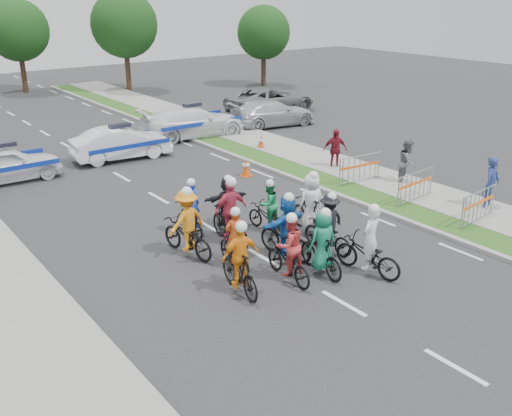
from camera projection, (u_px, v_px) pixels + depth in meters
ground at (344, 304)px, 13.28m from camera, size 90.00×90.00×0.00m
curb_right at (344, 197)px, 19.85m from camera, size 0.20×60.00×0.12m
grass_strip at (358, 193)px, 20.25m from camera, size 1.20×60.00×0.11m
sidewalk_right at (391, 183)px, 21.26m from camera, size 2.40×60.00×0.13m
rider_0 at (368, 251)px, 14.46m from camera, size 0.99×1.99×1.94m
rider_1 at (322, 248)px, 14.42m from camera, size 0.82×1.79×1.83m
rider_2 at (289, 255)px, 14.12m from camera, size 0.82×1.85×1.84m
rider_3 at (240, 265)px, 13.52m from camera, size 1.00×1.85×1.89m
rider_4 at (328, 228)px, 15.71m from camera, size 1.00×1.75×1.75m
rider_5 at (286, 230)px, 15.29m from camera, size 1.56×1.86×1.89m
rider_6 at (234, 247)px, 14.80m from camera, size 0.87×1.77×1.73m
rider_7 at (310, 210)px, 16.80m from camera, size 0.91×1.94×1.97m
rider_8 at (268, 212)px, 16.99m from camera, size 0.75×1.69×1.67m
rider_9 at (230, 218)px, 16.14m from camera, size 1.04×1.96×2.03m
rider_10 at (187, 229)px, 15.42m from camera, size 1.19×2.05×2.01m
rider_11 at (227, 206)px, 17.15m from camera, size 1.44×1.71×1.74m
rider_12 at (191, 215)px, 16.87m from camera, size 0.90×1.80×1.75m
police_car_0 at (6, 164)px, 21.44m from camera, size 4.02×1.75×1.35m
police_car_1 at (121, 143)px, 24.27m from camera, size 4.30×1.92×1.37m
police_car_2 at (193, 122)px, 27.85m from camera, size 5.50×2.90×1.52m
civilian_sedan at (272, 113)px, 30.17m from camera, size 4.93×2.65×1.36m
civilian_suv at (271, 100)px, 33.32m from camera, size 5.57×2.65×1.53m
spectator_0 at (491, 184)px, 18.52m from camera, size 0.71×0.51×1.83m
spectator_1 at (407, 162)px, 21.02m from camera, size 1.04×0.95×1.72m
spectator_2 at (335, 150)px, 22.80m from camera, size 1.05×0.81×1.66m
barrier_0 at (478, 208)px, 17.52m from camera, size 2.03×0.66×1.12m
barrier_1 at (415, 188)px, 19.28m from camera, size 2.03×0.62×1.12m
barrier_2 at (360, 170)px, 21.16m from camera, size 2.04×0.69×1.12m
cone_0 at (246, 168)px, 22.17m from camera, size 0.40×0.40×0.70m
cone_1 at (261, 143)px, 25.74m from camera, size 0.40×0.40×0.70m
tree_1 at (124, 24)px, 38.97m from camera, size 4.55×4.55×6.82m
tree_2 at (264, 33)px, 41.35m from camera, size 3.85×3.85×5.77m
tree_4 at (17, 30)px, 38.66m from camera, size 4.20×4.20×6.30m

